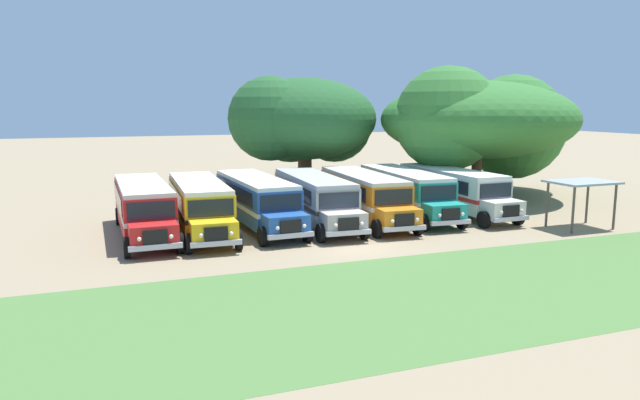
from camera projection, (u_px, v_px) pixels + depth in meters
name	position (u px, v px, depth m)	size (l,w,h in m)	color
ground_plane	(352.00, 245.00, 29.55)	(220.00, 220.00, 0.00)	#937F60
foreground_grass_strip	(441.00, 293.00, 22.00)	(80.00, 10.52, 0.01)	#4C7538
parked_bus_slot_0	(144.00, 206.00, 31.65)	(2.77, 10.85, 2.82)	red
parked_bus_slot_1	(200.00, 204.00, 32.41)	(3.02, 10.88, 2.82)	yellow
parked_bus_slot_2	(257.00, 199.00, 33.92)	(2.97, 10.88, 2.82)	#23519E
parked_bus_slot_3	(315.00, 197.00, 34.71)	(3.17, 10.91, 2.82)	#9E9993
parked_bus_slot_4	(364.00, 194.00, 35.77)	(3.27, 10.93, 2.82)	orange
parked_bus_slot_5	(406.00, 191.00, 37.32)	(3.28, 10.93, 2.82)	teal
parked_bus_slot_6	(453.00, 189.00, 38.16)	(2.79, 10.85, 2.82)	silver
broad_shade_tree	(301.00, 120.00, 45.00)	(11.95, 12.02, 9.08)	brown
secondary_tree	(477.00, 120.00, 44.72)	(16.35, 14.24, 10.01)	brown
utility_pole	(454.00, 149.00, 41.66)	(1.80, 0.20, 7.29)	brown
waiting_shelter	(582.00, 186.00, 33.22)	(3.60, 2.60, 2.72)	brown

